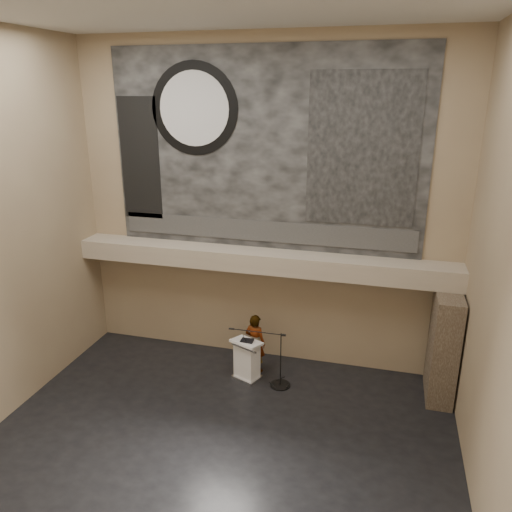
% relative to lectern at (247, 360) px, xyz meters
% --- Properties ---
extents(floor, '(10.00, 10.00, 0.00)m').
position_rel_lectern_xyz_m(floor, '(0.09, -2.63, -0.55)').
color(floor, black).
rests_on(floor, ground).
extents(ceiling, '(10.00, 10.00, 0.00)m').
position_rel_lectern_xyz_m(ceiling, '(0.09, -2.63, 7.95)').
color(ceiling, silver).
rests_on(ceiling, wall_back).
extents(wall_back, '(10.00, 0.02, 8.50)m').
position_rel_lectern_xyz_m(wall_back, '(0.09, 1.37, 3.70)').
color(wall_back, '#8A7358').
rests_on(wall_back, floor).
extents(wall_front, '(10.00, 0.02, 8.50)m').
position_rel_lectern_xyz_m(wall_front, '(0.09, -6.63, 3.70)').
color(wall_front, '#8A7358').
rests_on(wall_front, floor).
extents(wall_right, '(0.02, 8.00, 8.50)m').
position_rel_lectern_xyz_m(wall_right, '(5.09, -2.63, 3.70)').
color(wall_right, '#8A7358').
rests_on(wall_right, floor).
extents(soffit, '(10.00, 0.80, 0.50)m').
position_rel_lectern_xyz_m(soffit, '(0.09, 0.97, 2.40)').
color(soffit, '#A0907B').
rests_on(soffit, wall_back).
extents(sprinkler_left, '(0.04, 0.04, 0.06)m').
position_rel_lectern_xyz_m(sprinkler_left, '(-1.51, 0.92, 2.12)').
color(sprinkler_left, '#B2893D').
rests_on(sprinkler_left, soffit).
extents(sprinkler_right, '(0.04, 0.04, 0.06)m').
position_rel_lectern_xyz_m(sprinkler_right, '(1.99, 0.92, 2.12)').
color(sprinkler_right, '#B2893D').
rests_on(sprinkler_right, soffit).
extents(banner, '(8.00, 0.05, 5.00)m').
position_rel_lectern_xyz_m(banner, '(0.09, 1.34, 5.15)').
color(banner, black).
rests_on(banner, wall_back).
extents(banner_text_strip, '(7.76, 0.02, 0.55)m').
position_rel_lectern_xyz_m(banner_text_strip, '(0.09, 1.30, 3.10)').
color(banner_text_strip, '#303030').
rests_on(banner_text_strip, banner).
extents(banner_clock_rim, '(2.30, 0.02, 2.30)m').
position_rel_lectern_xyz_m(banner_clock_rim, '(-1.71, 1.30, 6.15)').
color(banner_clock_rim, black).
rests_on(banner_clock_rim, banner).
extents(banner_clock_face, '(1.84, 0.02, 1.84)m').
position_rel_lectern_xyz_m(banner_clock_face, '(-1.71, 1.28, 6.15)').
color(banner_clock_face, silver).
rests_on(banner_clock_face, banner).
extents(banner_building_print, '(2.60, 0.02, 3.60)m').
position_rel_lectern_xyz_m(banner_building_print, '(2.49, 1.30, 5.25)').
color(banner_building_print, black).
rests_on(banner_building_print, banner).
extents(banner_brick_print, '(1.10, 0.02, 3.20)m').
position_rel_lectern_xyz_m(banner_brick_print, '(-3.31, 1.30, 4.85)').
color(banner_brick_print, black).
rests_on(banner_brick_print, banner).
extents(stone_pier, '(0.60, 1.40, 2.70)m').
position_rel_lectern_xyz_m(stone_pier, '(4.74, 0.52, 0.80)').
color(stone_pier, '#3F3327').
rests_on(stone_pier, floor).
extents(lectern, '(0.88, 0.77, 1.14)m').
position_rel_lectern_xyz_m(lectern, '(0.00, 0.00, 0.00)').
color(lectern, silver).
rests_on(lectern, floor).
extents(binder, '(0.33, 0.26, 0.04)m').
position_rel_lectern_xyz_m(binder, '(0.01, -0.03, 0.56)').
color(binder, black).
rests_on(binder, lectern).
extents(papers, '(0.26, 0.33, 0.00)m').
position_rel_lectern_xyz_m(papers, '(-0.17, -0.02, 0.55)').
color(papers, silver).
rests_on(papers, lectern).
extents(speaker_person, '(0.67, 0.53, 1.62)m').
position_rel_lectern_xyz_m(speaker_person, '(0.10, 0.45, 0.26)').
color(speaker_person, white).
rests_on(speaker_person, floor).
extents(mic_stand, '(1.61, 0.52, 1.48)m').
position_rel_lectern_xyz_m(mic_stand, '(0.85, -0.09, -0.32)').
color(mic_stand, black).
rests_on(mic_stand, floor).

